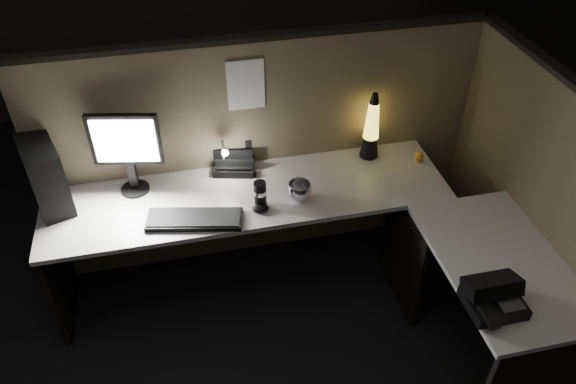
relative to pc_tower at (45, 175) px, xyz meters
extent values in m
plane|color=black|center=(1.22, -0.76, -0.93)|extent=(6.00, 6.00, 0.00)
cube|color=brown|center=(1.22, 0.17, -0.18)|extent=(2.66, 0.06, 1.50)
cube|color=brown|center=(2.55, -0.66, -0.18)|extent=(0.06, 1.66, 1.50)
cube|color=beige|center=(1.07, -0.16, -0.21)|extent=(2.30, 0.60, 0.03)
cube|color=beige|center=(2.22, -0.96, -0.21)|extent=(0.60, 1.00, 0.03)
cube|color=black|center=(-0.06, -0.16, -0.58)|extent=(0.03, 0.55, 0.70)
cube|color=black|center=(1.94, -0.46, -0.58)|extent=(0.03, 0.55, 0.70)
cube|color=black|center=(0.00, 0.00, 0.00)|extent=(0.28, 0.41, 0.39)
cylinder|color=black|center=(0.44, 0.02, -0.19)|extent=(0.16, 0.16, 0.01)
cube|color=black|center=(0.44, 0.04, -0.09)|extent=(0.05, 0.04, 0.18)
cube|color=black|center=(0.44, 0.03, 0.14)|extent=(0.38, 0.11, 0.31)
cube|color=white|center=(0.44, 0.01, 0.14)|extent=(0.33, 0.07, 0.26)
cube|color=black|center=(0.75, -0.33, -0.18)|extent=(0.54, 0.28, 0.03)
ellipsoid|color=black|center=(1.11, -0.32, -0.18)|extent=(0.10, 0.07, 0.04)
cube|color=white|center=(0.97, 0.12, -0.18)|extent=(0.04, 0.05, 0.03)
cylinder|color=white|center=(0.97, 0.12, -0.09)|extent=(0.01, 0.01, 0.16)
cylinder|color=white|center=(0.97, 0.07, 0.00)|extent=(0.01, 0.11, 0.01)
sphere|color=white|center=(0.97, 0.00, -0.01)|extent=(0.04, 0.04, 0.04)
cube|color=black|center=(1.03, 0.10, -0.17)|extent=(0.28, 0.26, 0.05)
cube|color=black|center=(1.03, 0.06, -0.13)|extent=(0.23, 0.07, 0.08)
cube|color=black|center=(1.03, 0.17, -0.10)|extent=(0.23, 0.07, 0.16)
cone|color=black|center=(1.87, 0.05, -0.13)|extent=(0.12, 0.12, 0.14)
cone|color=gold|center=(1.87, 0.05, 0.06)|extent=(0.10, 0.10, 0.23)
sphere|color=#8A5114|center=(1.87, 0.05, -0.02)|extent=(0.05, 0.05, 0.05)
sphere|color=#8A5114|center=(1.87, 0.05, 0.07)|extent=(0.03, 0.03, 0.03)
cone|color=black|center=(1.87, 0.05, 0.21)|extent=(0.06, 0.06, 0.06)
cylinder|color=black|center=(1.12, -0.28, -0.11)|extent=(0.07, 0.07, 0.16)
imported|color=silver|center=(1.35, -0.27, -0.14)|extent=(0.16, 0.16, 0.11)
sphere|color=orange|center=(2.14, -0.08, -0.15)|extent=(0.05, 0.05, 0.05)
cube|color=white|center=(1.13, 0.14, 0.33)|extent=(0.21, 0.00, 0.30)
cube|color=black|center=(2.03, -1.21, -0.17)|extent=(0.25, 0.22, 0.05)
cube|color=black|center=(2.03, -1.17, -0.10)|extent=(0.25, 0.15, 0.12)
cube|color=black|center=(1.95, -1.26, -0.14)|extent=(0.05, 0.18, 0.04)
cube|color=#3F3F42|center=(2.08, -1.24, -0.14)|extent=(0.11, 0.11, 0.00)
camera|label=1|loc=(0.75, -2.62, 1.83)|focal=35.00mm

